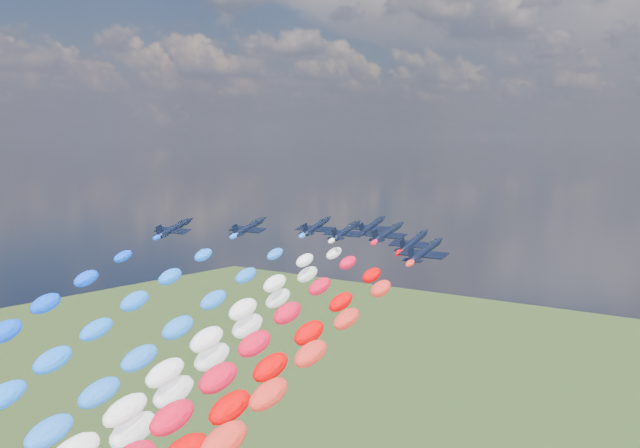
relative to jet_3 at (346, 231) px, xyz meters
The scene contains 10 objects.
jet_0 36.82m from the jet_3, 150.59° to the right, with size 8.81×11.82×2.60m, color black, non-canonical shape.
jet_1 21.86m from the jet_3, 161.54° to the right, with size 8.81×11.82×2.60m, color black, non-canonical shape.
jet_2 10.49m from the jet_3, 163.27° to the left, with size 8.81×11.82×2.60m, color black, non-canonical shape.
trail_2 66.42m from the jet_3, 99.53° to the right, with size 6.19×122.36×57.23m, color blue, non-canonical shape.
jet_3 is the anchor object (origin of this frame).
jet_4 11.43m from the jet_3, 95.95° to the left, with size 8.81×11.82×2.60m, color black, non-canonical shape.
trail_4 58.16m from the jet_3, 91.32° to the right, with size 6.19×122.36×57.23m, color white, non-canonical shape.
jet_5 8.90m from the jet_3, 17.14° to the left, with size 8.81×11.82×2.60m, color black, non-canonical shape.
jet_6 21.15m from the jet_3, 17.88° to the right, with size 8.81×11.82×2.60m, color black, non-canonical shape.
jet_7 32.36m from the jet_3, 29.75° to the right, with size 8.81×11.82×2.60m, color black, non-canonical shape.
Camera 1 is at (98.96, -125.12, 114.56)m, focal length 45.88 mm.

